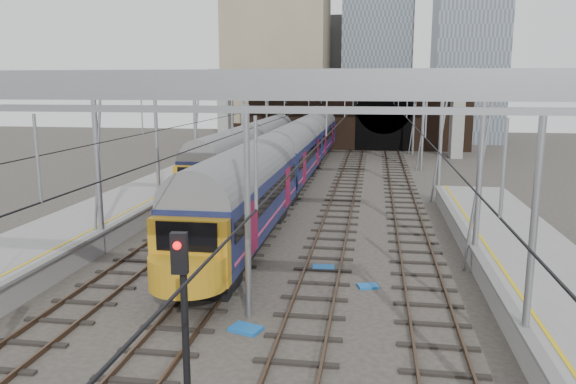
# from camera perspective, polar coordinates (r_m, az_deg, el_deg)

# --- Properties ---
(ground) EXTENTS (160.00, 160.00, 0.00)m
(ground) POSITION_cam_1_polar(r_m,az_deg,el_deg) (17.44, -5.48, -15.05)
(ground) COLOR #38332D
(ground) RESTS_ON ground
(tracks) EXTENTS (14.40, 80.00, 0.22)m
(tracks) POSITION_cam_1_polar(r_m,az_deg,el_deg) (31.37, 1.23, -3.13)
(tracks) COLOR #4C3828
(tracks) RESTS_ON ground
(overhead_line) EXTENTS (16.80, 80.00, 8.00)m
(overhead_line) POSITION_cam_1_polar(r_m,az_deg,el_deg) (36.90, 2.61, 9.24)
(overhead_line) COLOR gray
(overhead_line) RESTS_ON ground
(retaining_wall) EXTENTS (28.00, 2.75, 9.00)m
(retaining_wall) POSITION_cam_1_polar(r_m,az_deg,el_deg) (67.24, 6.62, 8.00)
(retaining_wall) COLOR #301F15
(retaining_wall) RESTS_ON ground
(overbridge) EXTENTS (28.00, 3.00, 9.25)m
(overbridge) POSITION_cam_1_polar(r_m,az_deg,el_deg) (61.31, 5.13, 10.50)
(overbridge) COLOR gray
(overbridge) RESTS_ON ground
(city_skyline) EXTENTS (37.50, 27.50, 60.00)m
(city_skyline) POSITION_cam_1_polar(r_m,az_deg,el_deg) (86.20, 8.24, 17.07)
(city_skyline) COLOR tan
(city_skyline) RESTS_ON ground
(train_main) EXTENTS (2.81, 64.89, 4.83)m
(train_main) POSITION_cam_1_polar(r_m,az_deg,el_deg) (50.05, 1.87, 4.99)
(train_main) COLOR black
(train_main) RESTS_ON ground
(train_second) EXTENTS (2.59, 29.99, 4.53)m
(train_second) POSITION_cam_1_polar(r_m,az_deg,el_deg) (46.35, -3.73, 4.34)
(train_second) COLOR black
(train_second) RESTS_ON ground
(signal_near_centre) EXTENTS (0.35, 0.46, 4.71)m
(signal_near_centre) POSITION_cam_1_polar(r_m,az_deg,el_deg) (12.07, -10.57, -11.87)
(signal_near_centre) COLOR black
(signal_near_centre) RESTS_ON ground
(equip_cover_a) EXTENTS (0.95, 0.71, 0.11)m
(equip_cover_a) POSITION_cam_1_polar(r_m,az_deg,el_deg) (23.79, 3.62, -7.67)
(equip_cover_a) COLOR #175DB1
(equip_cover_a) RESTS_ON ground
(equip_cover_b) EXTENTS (1.12, 0.95, 0.11)m
(equip_cover_b) POSITION_cam_1_polar(r_m,az_deg,el_deg) (18.20, -4.31, -13.69)
(equip_cover_b) COLOR #175DB1
(equip_cover_b) RESTS_ON ground
(equip_cover_c) EXTENTS (0.88, 0.73, 0.09)m
(equip_cover_c) POSITION_cam_1_polar(r_m,az_deg,el_deg) (21.91, 8.11, -9.45)
(equip_cover_c) COLOR #175DB1
(equip_cover_c) RESTS_ON ground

